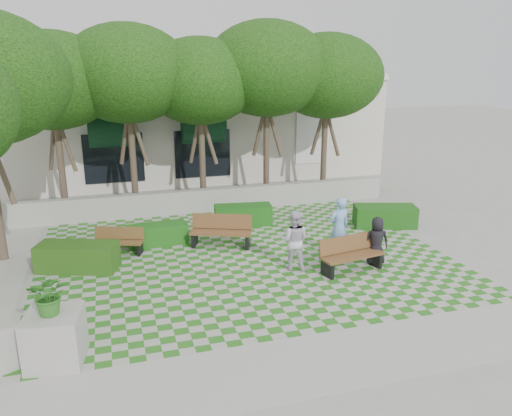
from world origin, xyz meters
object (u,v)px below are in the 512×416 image
object	(u,v)px
hedge_east	(385,216)
planter_front	(54,327)
person_dark	(377,241)
person_white	(294,240)
hedge_midleft	(157,234)
hedge_midright	(243,215)
bench_east	(351,255)
bench_mid	(221,231)
person_blue	(339,227)
hedge_west	(78,257)
bench_west	(118,241)

from	to	relation	value
hedge_east	planter_front	distance (m)	12.10
person_dark	person_white	world-z (taller)	person_white
hedge_midleft	person_white	world-z (taller)	person_white
hedge_midright	hedge_midleft	bearing A→B (deg)	-159.80
hedge_east	hedge_midleft	bearing A→B (deg)	176.48
bench_east	bench_mid	world-z (taller)	bench_mid
person_blue	hedge_west	bearing A→B (deg)	-17.09
person_white	bench_mid	bearing A→B (deg)	-27.07
bench_mid	person_white	distance (m)	2.90
bench_east	person_dark	world-z (taller)	person_dark
hedge_west	bench_west	bearing A→B (deg)	40.33
hedge_west	person_blue	size ratio (longest dim) A/B	1.18
bench_mid	person_dark	size ratio (longest dim) A/B	1.43
person_white	hedge_west	bearing A→B (deg)	13.57
hedge_midleft	hedge_west	xyz separation A→B (m)	(-2.40, -1.46, 0.06)
hedge_midright	planter_front	world-z (taller)	planter_front
hedge_east	bench_mid	bearing A→B (deg)	-177.49
bench_west	hedge_midright	world-z (taller)	bench_west
bench_mid	person_blue	bearing A→B (deg)	-8.30
hedge_midright	hedge_west	size ratio (longest dim) A/B	0.92
person_dark	person_blue	bearing A→B (deg)	-28.71
planter_front	hedge_west	bearing A→B (deg)	87.29
bench_west	person_white	size ratio (longest dim) A/B	0.93
person_dark	planter_front	bearing A→B (deg)	35.42
hedge_east	planter_front	size ratio (longest dim) A/B	1.17
hedge_west	planter_front	world-z (taller)	planter_front
bench_east	bench_mid	distance (m)	4.28
person_blue	hedge_midright	bearing A→B (deg)	-71.10
hedge_west	planter_front	distance (m)	4.71
person_white	bench_east	bearing A→B (deg)	-171.36
bench_mid	person_blue	xyz separation A→B (m)	(3.21, -1.90, 0.45)
person_blue	person_white	bearing A→B (deg)	8.89
hedge_midleft	planter_front	distance (m)	6.70
hedge_midright	bench_east	bearing A→B (deg)	-69.68
bench_west	planter_front	distance (m)	5.85
bench_east	hedge_east	distance (m)	4.44
bench_west	hedge_east	world-z (taller)	bench_west
person_blue	bench_mid	bearing A→B (deg)	-38.62
bench_east	planter_front	world-z (taller)	planter_front
person_blue	person_white	size ratio (longest dim) A/B	1.08
hedge_midright	hedge_east	bearing A→B (deg)	-19.10
planter_front	bench_mid	bearing A→B (deg)	49.64
hedge_east	hedge_west	size ratio (longest dim) A/B	0.98
planter_front	person_blue	size ratio (longest dim) A/B	0.99
hedge_midright	person_dark	world-z (taller)	person_dark
bench_east	hedge_west	size ratio (longest dim) A/B	0.88
hedge_midright	person_blue	size ratio (longest dim) A/B	1.09
hedge_east	hedge_west	world-z (taller)	hedge_west
hedge_west	person_white	world-z (taller)	person_white
bench_east	hedge_midleft	world-z (taller)	bench_east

